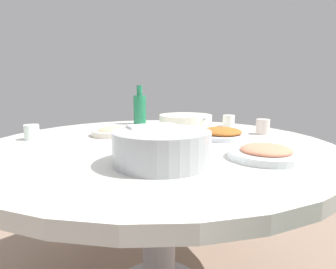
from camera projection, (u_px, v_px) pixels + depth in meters
round_dining_table at (158, 166)px, 1.17m from camera, size 1.40×1.40×0.72m
rice_bowl at (162, 146)px, 0.82m from camera, size 0.29×0.29×0.11m
soup_bowl at (185, 121)px, 1.58m from camera, size 0.30×0.33×0.06m
dish_shrimp at (266, 153)px, 0.88m from camera, size 0.24×0.24×0.04m
dish_noodles at (114, 132)px, 1.29m from camera, size 0.21×0.21×0.04m
dish_stirfry at (221, 134)px, 1.22m from camera, size 0.23×0.23×0.05m
green_bottle at (140, 109)px, 1.65m from camera, size 0.07×0.07×0.23m
tea_cup_near at (263, 127)px, 1.31m from camera, size 0.06×0.06×0.07m
tea_cup_far at (32, 132)px, 1.18m from camera, size 0.06×0.06×0.06m
tea_cup_side at (229, 121)px, 1.56m from camera, size 0.07×0.07×0.06m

